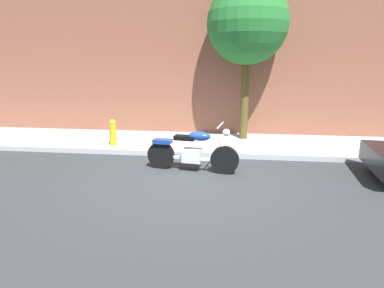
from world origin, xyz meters
The scene contains 5 objects.
ground_plane centered at (0.00, 0.00, 0.00)m, with size 60.00×60.00×0.00m, color #303335.
sidewalk centered at (0.00, 3.00, 0.07)m, with size 22.45×2.54×0.14m, color #B0B0B0.
motorcycle centered at (0.02, 0.64, 0.46)m, with size 2.21×0.74×1.15m.
street_tree centered at (1.31, 3.58, 3.58)m, with size 2.41×2.41×4.81m.
fire_hydrant centered at (-2.48, 2.22, 0.46)m, with size 0.20×0.20×0.91m.
Camera 1 is at (0.91, -6.69, 2.55)m, focal length 30.56 mm.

